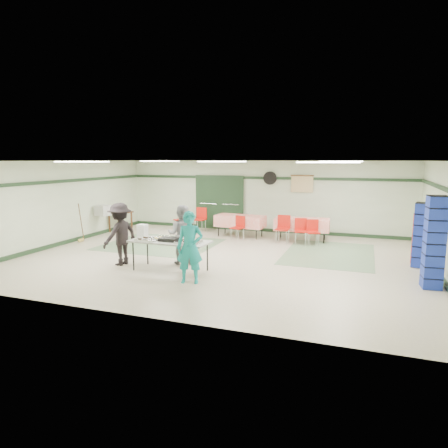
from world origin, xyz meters
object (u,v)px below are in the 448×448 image
(crate_stack_red, at_px, (422,240))
(serving_table, at_px, (170,242))
(chair_c, at_px, (313,230))
(chair_loose_a, at_px, (201,217))
(dining_table_b, at_px, (240,221))
(chair_b, at_px, (283,226))
(crate_stack_blue_a, at_px, (423,235))
(chair_d, at_px, (239,225))
(broom, at_px, (81,222))
(chair_loose_b, at_px, (182,217))
(volunteer_grey, at_px, (182,235))
(volunteer_teal, at_px, (190,247))
(dining_table_a, at_px, (302,224))
(volunteer_dark, at_px, (120,234))
(chair_a, at_px, (301,228))
(office_printer, at_px, (103,210))
(printer_table, at_px, (120,215))
(crate_stack_blue_b, at_px, (434,243))

(crate_stack_red, bearing_deg, serving_table, -156.27)
(chair_c, bearing_deg, chair_loose_a, 148.45)
(dining_table_b, relative_size, chair_loose_a, 1.97)
(serving_table, xyz_separation_m, dining_table_b, (0.28, 4.87, -0.15))
(chair_b, xyz_separation_m, crate_stack_blue_a, (3.95, -1.82, 0.27))
(chair_b, height_order, chair_d, chair_b)
(crate_stack_blue_a, distance_m, crate_stack_red, 0.20)
(broom, bearing_deg, chair_loose_b, 52.31)
(serving_table, relative_size, chair_loose_a, 2.21)
(volunteer_grey, relative_size, chair_d, 1.90)
(dining_table_b, relative_size, crate_stack_blue_a, 1.08)
(volunteer_teal, xyz_separation_m, crate_stack_blue_a, (5.03, 3.22, 0.02))
(chair_c, xyz_separation_m, broom, (-7.40, -2.10, 0.16))
(dining_table_b, bearing_deg, dining_table_a, 4.78)
(crate_stack_blue_a, bearing_deg, volunteer_dark, -161.99)
(volunteer_grey, height_order, chair_a, volunteer_grey)
(dining_table_b, bearing_deg, crate_stack_blue_a, -18.17)
(chair_a, xyz_separation_m, office_printer, (-6.93, -1.02, 0.42))
(crate_stack_blue_a, relative_size, crate_stack_red, 1.23)
(chair_a, distance_m, printer_table, 6.93)
(chair_loose_b, relative_size, crate_stack_blue_a, 0.53)
(chair_c, bearing_deg, chair_loose_b, 152.57)
(printer_table, bearing_deg, chair_b, 7.32)
(chair_b, bearing_deg, chair_loose_a, 164.55)
(chair_a, relative_size, crate_stack_blue_a, 0.51)
(dining_table_b, height_order, chair_loose_a, chair_loose_a)
(dining_table_b, bearing_deg, volunteer_grey, -89.63)
(chair_c, distance_m, chair_loose_b, 5.13)
(crate_stack_blue_a, xyz_separation_m, broom, (-10.38, -0.29, -0.17))
(chair_loose_b, height_order, crate_stack_blue_a, crate_stack_blue_a)
(volunteer_dark, relative_size, office_printer, 3.46)
(chair_d, relative_size, office_printer, 1.74)
(office_printer, bearing_deg, dining_table_b, 28.15)
(chair_loose_a, bearing_deg, crate_stack_blue_b, -31.62)
(dining_table_b, height_order, crate_stack_blue_b, crate_stack_blue_b)
(chair_b, distance_m, chair_loose_b, 4.17)
(volunteer_grey, height_order, printer_table, volunteer_grey)
(dining_table_b, height_order, chair_d, chair_d)
(chair_d, relative_size, chair_loose_b, 0.93)
(crate_stack_blue_a, bearing_deg, chair_loose_b, 161.73)
(chair_c, bearing_deg, crate_stack_blue_a, -49.18)
(crate_stack_red, height_order, broom, crate_stack_red)
(chair_loose_a, height_order, broom, broom)
(office_printer, bearing_deg, volunteer_dark, -38.39)
(office_printer, xyz_separation_m, broom, (-0.08, -1.08, -0.27))
(volunteer_dark, height_order, dining_table_a, volunteer_dark)
(dining_table_a, distance_m, chair_a, 0.58)
(volunteer_teal, distance_m, dining_table_b, 5.64)
(serving_table, height_order, chair_c, chair_c)
(chair_loose_b, bearing_deg, volunteer_dark, -49.03)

